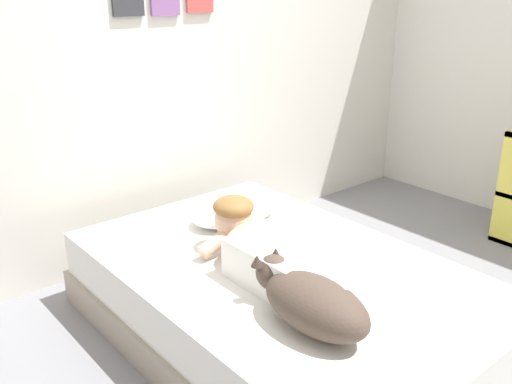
# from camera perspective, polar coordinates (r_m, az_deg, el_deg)

# --- Properties ---
(ground_plane) EXTENTS (12.74, 12.74, 0.00)m
(ground_plane) POSITION_cam_1_polar(r_m,az_deg,el_deg) (2.81, 8.62, -15.26)
(ground_plane) COLOR gray
(back_wall) EXTENTS (4.37, 0.12, 2.50)m
(back_wall) POSITION_cam_1_polar(r_m,az_deg,el_deg) (3.46, -9.54, 13.95)
(back_wall) COLOR silver
(back_wall) RESTS_ON ground
(bed) EXTENTS (1.31, 2.04, 0.41)m
(bed) POSITION_cam_1_polar(r_m,az_deg,el_deg) (2.71, 2.60, -11.31)
(bed) COLOR gray
(bed) RESTS_ON ground
(pillow) EXTENTS (0.52, 0.32, 0.11)m
(pillow) POSITION_cam_1_polar(r_m,az_deg,el_deg) (3.06, -2.16, -1.97)
(pillow) COLOR white
(pillow) RESTS_ON bed
(person_lying) EXTENTS (0.43, 0.92, 0.27)m
(person_lying) POSITION_cam_1_polar(r_m,az_deg,el_deg) (2.48, 2.89, -6.33)
(person_lying) COLOR white
(person_lying) RESTS_ON bed
(dog) EXTENTS (0.26, 0.57, 0.21)m
(dog) POSITION_cam_1_polar(r_m,az_deg,el_deg) (2.16, 5.51, -10.92)
(dog) COLOR #4C3D33
(dog) RESTS_ON bed
(coffee_cup) EXTENTS (0.12, 0.09, 0.07)m
(coffee_cup) POSITION_cam_1_polar(r_m,az_deg,el_deg) (3.01, -2.44, -2.67)
(coffee_cup) COLOR white
(coffee_cup) RESTS_ON bed
(cell_phone) EXTENTS (0.07, 0.14, 0.01)m
(cell_phone) POSITION_cam_1_polar(r_m,az_deg,el_deg) (2.50, 6.87, -8.86)
(cell_phone) COLOR black
(cell_phone) RESTS_ON bed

